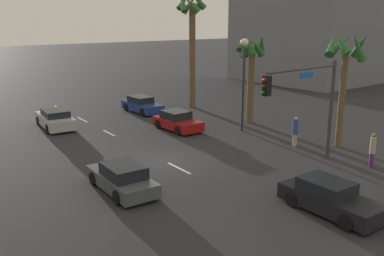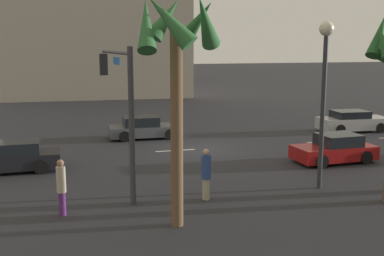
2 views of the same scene
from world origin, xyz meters
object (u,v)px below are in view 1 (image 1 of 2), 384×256
car_1 (142,105)px  traffic_signal (309,96)px  palm_tree_0 (251,58)px  palm_tree_1 (192,26)px  car_4 (330,198)px  car_2 (122,178)px  car_3 (55,119)px  pedestrian_0 (373,149)px  car_0 (177,121)px  pedestrian_1 (295,131)px  streetlamp (244,67)px  palm_tree_2 (345,58)px

car_1 → traffic_signal: size_ratio=0.73×
palm_tree_0 → palm_tree_1: bearing=-178.0°
traffic_signal → car_4: bearing=-39.9°
car_2 → car_3: (-13.51, 1.30, 0.03)m
car_2 → pedestrian_0: (4.82, 12.30, 0.42)m
car_0 → pedestrian_1: 8.50m
palm_tree_0 → palm_tree_1: (-7.24, -0.26, 2.24)m
car_1 → streetlamp: size_ratio=0.67×
car_0 → car_1: bearing=173.1°
traffic_signal → car_2: bearing=-104.9°
car_3 → car_4: bearing=12.8°
car_1 → palm_tree_1: size_ratio=0.43×
pedestrian_0 → palm_tree_0: bearing=171.7°
palm_tree_2 → traffic_signal: bearing=-74.9°
palm_tree_1 → palm_tree_2: bearing=1.7°
palm_tree_0 → car_1: bearing=-148.3°
traffic_signal → pedestrian_1: size_ratio=3.12×
car_2 → palm_tree_2: palm_tree_2 is taller
traffic_signal → car_0: bearing=-172.3°
car_2 → pedestrian_0: bearing=68.6°
car_1 → palm_tree_0: palm_tree_0 is taller
pedestrian_1 → car_1: bearing=-168.4°
car_1 → traffic_signal: bearing=2.0°
palm_tree_1 → palm_tree_2: (15.16, 0.46, -1.68)m
car_1 → car_4: size_ratio=1.00×
palm_tree_0 → palm_tree_2: (7.92, 0.20, 0.56)m
palm_tree_2 → palm_tree_1: bearing=-178.3°
car_3 → palm_tree_0: (6.93, 12.67, 4.25)m
car_0 → car_2: car_0 is taller
streetlamp → pedestrian_0: size_ratio=3.39×
car_3 → palm_tree_2: palm_tree_2 is taller
car_1 → car_3: car_3 is taller
traffic_signal → palm_tree_2: (-1.22, 4.52, 1.62)m
traffic_signal → pedestrian_1: traffic_signal is taller
car_3 → pedestrian_1: pedestrian_1 is taller
pedestrian_1 → palm_tree_0: bearing=162.5°
car_3 → traffic_signal: bearing=27.4°
car_1 → traffic_signal: traffic_signal is taller
car_0 → palm_tree_1: 10.38m
traffic_signal → car_1: bearing=-178.0°
car_1 → palm_tree_2: palm_tree_2 is taller
car_3 → streetlamp: bearing=50.9°
car_1 → palm_tree_2: (15.89, 5.13, 4.83)m
pedestrian_1 → car_2: bearing=-88.8°
car_0 → traffic_signal: 11.00m
streetlamp → palm_tree_2: 6.80m
pedestrian_0 → pedestrian_1: 5.08m
pedestrian_0 → car_0: bearing=-162.3°
car_1 → palm_tree_0: bearing=31.7°
car_1 → car_3: (1.04, -7.74, 0.02)m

